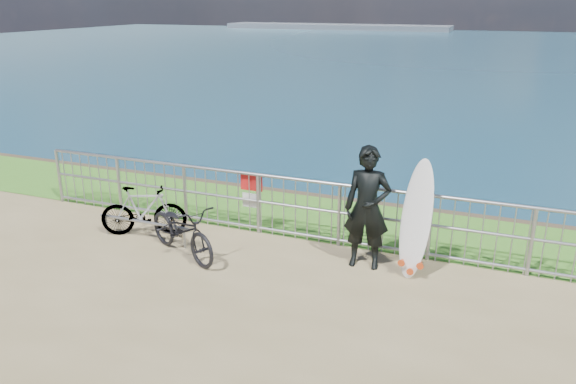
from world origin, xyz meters
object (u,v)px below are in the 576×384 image
at_px(surfboard, 416,224).
at_px(bicycle_near, 182,230).
at_px(bicycle_far, 143,211).
at_px(surfer, 367,208).

bearing_deg(surfboard, bicycle_near, -168.70).
height_order(surfboard, bicycle_far, surfboard).
bearing_deg(bicycle_near, bicycle_far, 91.81).
distance_m(surfboard, bicycle_far, 4.74).
bearing_deg(bicycle_near, surfboard, -52.34).
xyz_separation_m(surfer, bicycle_near, (-2.86, -0.76, -0.51)).
height_order(surfer, surfboard, surfer).
bearing_deg(surfer, surfboard, -8.05).
bearing_deg(bicycle_near, surfer, -48.78).
xyz_separation_m(bicycle_near, bicycle_far, (-1.11, 0.51, -0.01)).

